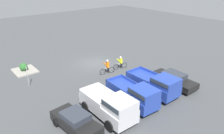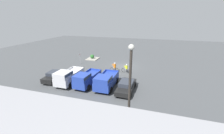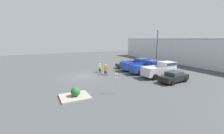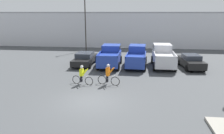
{
  "view_description": "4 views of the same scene",
  "coord_description": "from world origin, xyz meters",
  "px_view_note": "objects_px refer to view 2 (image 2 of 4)",
  "views": [
    {
      "loc": [
        14.55,
        21.38,
        10.47
      ],
      "look_at": [
        0.86,
        4.5,
        1.2
      ],
      "focal_mm": 35.0,
      "sensor_mm": 36.0,
      "label": 1
    },
    {
      "loc": [
        -6.11,
        27.35,
        9.28
      ],
      "look_at": [
        0.86,
        4.5,
        1.2
      ],
      "focal_mm": 24.0,
      "sensor_mm": 36.0,
      "label": 2
    },
    {
      "loc": [
        21.74,
        -6.12,
        5.63
      ],
      "look_at": [
        0.86,
        4.5,
        1.2
      ],
      "focal_mm": 24.0,
      "sensor_mm": 36.0,
      "label": 3
    },
    {
      "loc": [
        2.83,
        -12.96,
        5.61
      ],
      "look_at": [
        0.86,
        4.5,
        1.2
      ],
      "focal_mm": 35.0,
      "sensor_mm": 36.0,
      "label": 4
    }
  ],
  "objects_px": {
    "pickup_truck_0": "(106,81)",
    "fire_lane_sign": "(80,57)",
    "shrub": "(92,56)",
    "cyclist_1": "(126,68)",
    "pickup_truck_2": "(68,76)",
    "sedan_1": "(54,76)",
    "pickup_truck_1": "(86,79)",
    "lamppost": "(129,96)",
    "cyclist_0": "(115,67)",
    "sedan_0": "(126,86)"
  },
  "relations": [
    {
      "from": "sedan_0",
      "to": "shrub",
      "type": "distance_m",
      "value": 16.78
    },
    {
      "from": "sedan_1",
      "to": "cyclist_1",
      "type": "bearing_deg",
      "value": -147.04
    },
    {
      "from": "pickup_truck_0",
      "to": "fire_lane_sign",
      "type": "bearing_deg",
      "value": -45.73
    },
    {
      "from": "pickup_truck_1",
      "to": "fire_lane_sign",
      "type": "relative_size",
      "value": 2.31
    },
    {
      "from": "pickup_truck_2",
      "to": "shrub",
      "type": "height_order",
      "value": "pickup_truck_2"
    },
    {
      "from": "sedan_0",
      "to": "lamppost",
      "type": "height_order",
      "value": "lamppost"
    },
    {
      "from": "pickup_truck_2",
      "to": "sedan_0",
      "type": "bearing_deg",
      "value": -177.97
    },
    {
      "from": "pickup_truck_1",
      "to": "fire_lane_sign",
      "type": "height_order",
      "value": "fire_lane_sign"
    },
    {
      "from": "sedan_0",
      "to": "cyclist_0",
      "type": "relative_size",
      "value": 2.65
    },
    {
      "from": "pickup_truck_2",
      "to": "sedan_1",
      "type": "bearing_deg",
      "value": -10.11
    },
    {
      "from": "cyclist_1",
      "to": "lamppost",
      "type": "relative_size",
      "value": 0.23
    },
    {
      "from": "pickup_truck_1",
      "to": "cyclist_0",
      "type": "bearing_deg",
      "value": -108.44
    },
    {
      "from": "pickup_truck_1",
      "to": "cyclist_0",
      "type": "relative_size",
      "value": 2.88
    },
    {
      "from": "cyclist_1",
      "to": "shrub",
      "type": "xyz_separation_m",
      "value": [
        9.3,
        -6.37,
        -0.18
      ]
    },
    {
      "from": "lamppost",
      "to": "cyclist_1",
      "type": "bearing_deg",
      "value": -78.06
    },
    {
      "from": "fire_lane_sign",
      "to": "shrub",
      "type": "relative_size",
      "value": 2.49
    },
    {
      "from": "sedan_1",
      "to": "pickup_truck_1",
      "type": "bearing_deg",
      "value": 176.43
    },
    {
      "from": "sedan_0",
      "to": "cyclist_0",
      "type": "height_order",
      "value": "cyclist_0"
    },
    {
      "from": "pickup_truck_0",
      "to": "sedan_1",
      "type": "xyz_separation_m",
      "value": [
        8.4,
        -0.19,
        -0.39
      ]
    },
    {
      "from": "sedan_1",
      "to": "lamppost",
      "type": "height_order",
      "value": "lamppost"
    },
    {
      "from": "lamppost",
      "to": "shrub",
      "type": "xyz_separation_m",
      "value": [
        12.64,
        -22.13,
        -3.91
      ]
    },
    {
      "from": "cyclist_0",
      "to": "fire_lane_sign",
      "type": "bearing_deg",
      "value": -17.02
    },
    {
      "from": "pickup_truck_0",
      "to": "shrub",
      "type": "relative_size",
      "value": 5.61
    },
    {
      "from": "cyclist_0",
      "to": "cyclist_1",
      "type": "height_order",
      "value": "cyclist_0"
    },
    {
      "from": "cyclist_0",
      "to": "fire_lane_sign",
      "type": "xyz_separation_m",
      "value": [
        8.09,
        -2.47,
        0.52
      ]
    },
    {
      "from": "sedan_1",
      "to": "cyclist_0",
      "type": "relative_size",
      "value": 2.42
    },
    {
      "from": "pickup_truck_2",
      "to": "sedan_1",
      "type": "height_order",
      "value": "pickup_truck_2"
    },
    {
      "from": "sedan_0",
      "to": "sedan_1",
      "type": "distance_m",
      "value": 11.2
    },
    {
      "from": "sedan_1",
      "to": "lamppost",
      "type": "xyz_separation_m",
      "value": [
        -13.19,
        9.36,
        3.8
      ]
    },
    {
      "from": "pickup_truck_1",
      "to": "cyclist_1",
      "type": "xyz_separation_m",
      "value": [
        -4.29,
        -6.74,
        -0.31
      ]
    },
    {
      "from": "sedan_0",
      "to": "shrub",
      "type": "bearing_deg",
      "value": -50.62
    },
    {
      "from": "pickup_truck_2",
      "to": "cyclist_1",
      "type": "relative_size",
      "value": 2.9
    },
    {
      "from": "pickup_truck_1",
      "to": "shrub",
      "type": "bearing_deg",
      "value": -69.06
    },
    {
      "from": "pickup_truck_2",
      "to": "sedan_1",
      "type": "distance_m",
      "value": 2.88
    },
    {
      "from": "sedan_0",
      "to": "fire_lane_sign",
      "type": "height_order",
      "value": "fire_lane_sign"
    },
    {
      "from": "pickup_truck_0",
      "to": "cyclist_1",
      "type": "height_order",
      "value": "pickup_truck_0"
    },
    {
      "from": "sedan_1",
      "to": "shrub",
      "type": "distance_m",
      "value": 12.78
    },
    {
      "from": "fire_lane_sign",
      "to": "shrub",
      "type": "bearing_deg",
      "value": -102.11
    },
    {
      "from": "cyclist_0",
      "to": "shrub",
      "type": "xyz_separation_m",
      "value": [
        7.22,
        -6.5,
        -0.25
      ]
    },
    {
      "from": "pickup_truck_0",
      "to": "cyclist_1",
      "type": "relative_size",
      "value": 2.86
    },
    {
      "from": "pickup_truck_1",
      "to": "sedan_0",
      "type": "bearing_deg",
      "value": -178.5
    },
    {
      "from": "pickup_truck_0",
      "to": "lamppost",
      "type": "relative_size",
      "value": 0.65
    },
    {
      "from": "cyclist_1",
      "to": "sedan_0",
      "type": "bearing_deg",
      "value": 101.46
    },
    {
      "from": "shrub",
      "to": "pickup_truck_0",
      "type": "bearing_deg",
      "value": 121.18
    },
    {
      "from": "cyclist_0",
      "to": "lamppost",
      "type": "distance_m",
      "value": 16.94
    },
    {
      "from": "sedan_0",
      "to": "sedan_1",
      "type": "xyz_separation_m",
      "value": [
        11.2,
        -0.2,
        0.02
      ]
    },
    {
      "from": "pickup_truck_0",
      "to": "fire_lane_sign",
      "type": "relative_size",
      "value": 2.25
    },
    {
      "from": "pickup_truck_0",
      "to": "pickup_truck_1",
      "type": "height_order",
      "value": "same"
    },
    {
      "from": "pickup_truck_1",
      "to": "shrub",
      "type": "height_order",
      "value": "pickup_truck_1"
    },
    {
      "from": "pickup_truck_1",
      "to": "lamppost",
      "type": "xyz_separation_m",
      "value": [
        -7.62,
        9.02,
        3.42
      ]
    }
  ]
}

